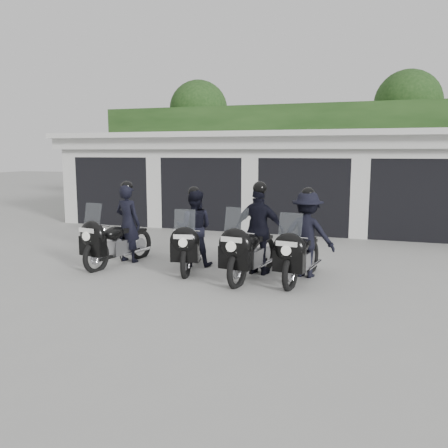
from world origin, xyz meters
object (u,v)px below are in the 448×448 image
(police_bike_a, at_px, (119,231))
(police_bike_b, at_px, (193,233))
(police_bike_c, at_px, (256,236))
(police_bike_d, at_px, (304,239))

(police_bike_a, bearing_deg, police_bike_b, 18.89)
(police_bike_a, height_order, police_bike_c, police_bike_c)
(police_bike_b, distance_m, police_bike_d, 2.32)
(police_bike_b, height_order, police_bike_d, police_bike_d)
(police_bike_b, relative_size, police_bike_d, 0.97)
(police_bike_a, height_order, police_bike_b, police_bike_a)
(police_bike_b, xyz_separation_m, police_bike_c, (1.40, -0.25, 0.07))
(police_bike_c, xyz_separation_m, police_bike_d, (0.91, 0.12, -0.04))
(police_bike_b, distance_m, police_bike_c, 1.42)
(police_bike_b, bearing_deg, police_bike_a, 176.25)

